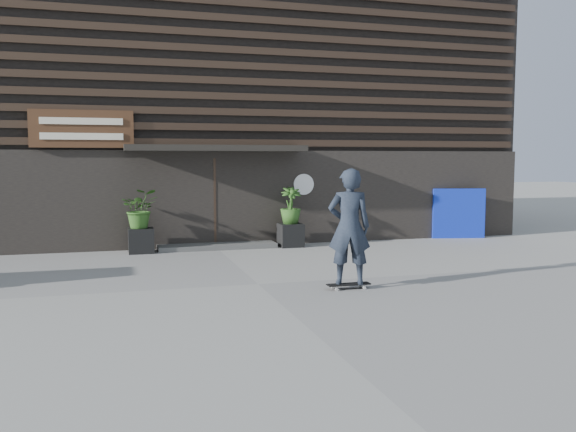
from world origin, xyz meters
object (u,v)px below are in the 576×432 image
object	(u,v)px
planter_pot_left	(141,240)
planter_pot_right	(291,235)
skateboarder	(349,227)
blue_tarp	(459,213)

from	to	relation	value
planter_pot_left	planter_pot_right	size ratio (longest dim) A/B	1.00
planter_pot_left	skateboarder	size ratio (longest dim) A/B	0.28
planter_pot_right	blue_tarp	size ratio (longest dim) A/B	0.39
planter_pot_left	planter_pot_right	world-z (taller)	same
planter_pot_left	planter_pot_right	distance (m)	3.80
planter_pot_right	blue_tarp	world-z (taller)	blue_tarp
planter_pot_left	skateboarder	bearing A→B (deg)	-57.50
skateboarder	planter_pot_left	bearing A→B (deg)	122.50
planter_pot_left	blue_tarp	xyz separation A→B (m)	(8.94, 0.30, 0.41)
planter_pot_left	planter_pot_right	xyz separation A→B (m)	(3.80, 0.00, 0.00)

